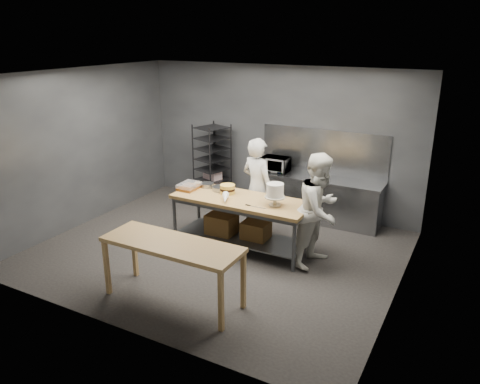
% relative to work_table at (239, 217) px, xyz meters
% --- Properties ---
extents(ground, '(6.00, 6.00, 0.00)m').
position_rel_work_table_xyz_m(ground, '(-0.24, -0.35, -0.57)').
color(ground, black).
rests_on(ground, ground).
extents(back_wall, '(6.00, 0.04, 3.00)m').
position_rel_work_table_xyz_m(back_wall, '(-0.24, 2.15, 0.93)').
color(back_wall, '#4C4F54').
rests_on(back_wall, ground).
extents(work_table, '(2.40, 0.90, 0.92)m').
position_rel_work_table_xyz_m(work_table, '(0.00, 0.00, 0.00)').
color(work_table, olive).
rests_on(work_table, ground).
extents(near_counter, '(2.00, 0.70, 0.90)m').
position_rel_work_table_xyz_m(near_counter, '(0.02, -1.97, 0.24)').
color(near_counter, olive).
rests_on(near_counter, ground).
extents(back_counter, '(2.60, 0.60, 0.90)m').
position_rel_work_table_xyz_m(back_counter, '(0.76, 1.83, -0.12)').
color(back_counter, slate).
rests_on(back_counter, ground).
extents(splashback_panel, '(2.60, 0.02, 0.90)m').
position_rel_work_table_xyz_m(splashback_panel, '(0.76, 2.13, 0.78)').
color(splashback_panel, slate).
rests_on(splashback_panel, back_counter).
extents(speed_rack, '(0.76, 0.80, 1.75)m').
position_rel_work_table_xyz_m(speed_rack, '(-1.62, 1.75, 0.28)').
color(speed_rack, black).
rests_on(speed_rack, ground).
extents(chef_behind, '(0.77, 0.61, 1.85)m').
position_rel_work_table_xyz_m(chef_behind, '(0.03, 0.64, 0.35)').
color(chef_behind, silver).
rests_on(chef_behind, ground).
extents(chef_right, '(0.87, 1.03, 1.86)m').
position_rel_work_table_xyz_m(chef_right, '(1.41, 0.08, 0.36)').
color(chef_right, silver).
rests_on(chef_right, ground).
extents(microwave, '(0.54, 0.37, 0.30)m').
position_rel_work_table_xyz_m(microwave, '(-0.14, 1.83, 0.48)').
color(microwave, black).
rests_on(microwave, back_counter).
extents(frosted_cake_stand, '(0.34, 0.34, 0.38)m').
position_rel_work_table_xyz_m(frosted_cake_stand, '(0.69, -0.05, 0.59)').
color(frosted_cake_stand, '#BEB398').
rests_on(frosted_cake_stand, work_table).
extents(layer_cake, '(0.26, 0.26, 0.16)m').
position_rel_work_table_xyz_m(layer_cake, '(-0.29, 0.11, 0.43)').
color(layer_cake, '#F7DC4E').
rests_on(layer_cake, work_table).
extents(cake_pans, '(0.58, 0.32, 0.07)m').
position_rel_work_table_xyz_m(cake_pans, '(-0.61, 0.21, 0.39)').
color(cake_pans, gray).
rests_on(cake_pans, work_table).
extents(piping_bag, '(0.28, 0.39, 0.12)m').
position_rel_work_table_xyz_m(piping_bag, '(-0.12, -0.27, 0.41)').
color(piping_bag, white).
rests_on(piping_bag, work_table).
extents(offset_spatula, '(0.36, 0.02, 0.02)m').
position_rel_work_table_xyz_m(offset_spatula, '(0.39, -0.26, 0.35)').
color(offset_spatula, slate).
rests_on(offset_spatula, work_table).
extents(pastry_clamshells, '(0.31, 0.41, 0.11)m').
position_rel_work_table_xyz_m(pastry_clamshells, '(-1.02, -0.01, 0.40)').
color(pastry_clamshells, '#9A521E').
rests_on(pastry_clamshells, work_table).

